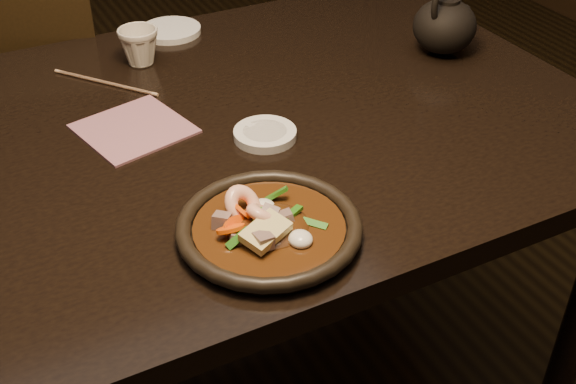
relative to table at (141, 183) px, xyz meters
name	(u,v)px	position (x,y,z in m)	size (l,w,h in m)	color
table	(141,183)	(0.00, 0.00, 0.00)	(1.60, 0.90, 0.75)	black
chair	(29,130)	(-0.10, 0.62, -0.20)	(0.50, 0.50, 0.87)	black
plate	(269,228)	(0.09, -0.31, 0.09)	(0.25, 0.25, 0.03)	black
stirfry	(266,225)	(0.09, -0.30, 0.10)	(0.15, 0.14, 0.06)	#381C0A
soy_dish	(265,134)	(0.19, -0.08, 0.08)	(0.10, 0.10, 0.01)	silver
saucer_right	(171,30)	(0.20, 0.39, 0.08)	(0.13, 0.13, 0.01)	silver
tea_cup	(139,45)	(0.10, 0.28, 0.11)	(0.08, 0.07, 0.08)	beige
chopsticks	(105,83)	(0.02, 0.23, 0.08)	(0.14, 0.18, 0.01)	tan
napkin	(134,129)	(0.01, 0.04, 0.08)	(0.16, 0.16, 0.00)	#915966
teapot	(445,23)	(0.65, 0.05, 0.14)	(0.15, 0.12, 0.17)	black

